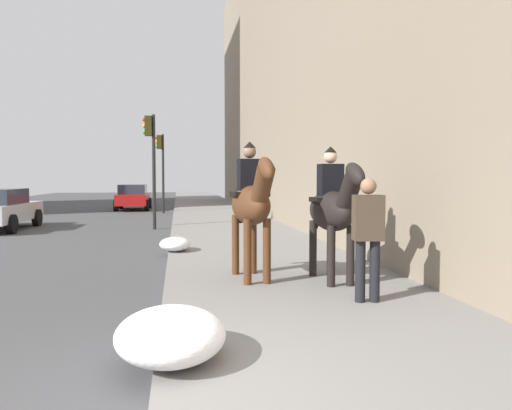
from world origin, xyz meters
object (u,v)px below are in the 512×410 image
at_px(mounted_horse_far, 333,208).
at_px(traffic_light_far_curb, 161,161).
at_px(car_mid_lane, 133,197).
at_px(mounted_horse_near, 252,203).
at_px(pedestrian_greeting, 368,231).
at_px(traffic_light_near_curb, 151,153).

relative_size(mounted_horse_far, traffic_light_far_curb, 0.55).
bearing_deg(car_mid_lane, mounted_horse_far, -166.88).
distance_m(mounted_horse_near, pedestrian_greeting, 2.22).
bearing_deg(pedestrian_greeting, mounted_horse_near, 45.06).
height_order(mounted_horse_near, pedestrian_greeting, mounted_horse_near).
bearing_deg(traffic_light_near_curb, car_mid_lane, 8.14).
height_order(mounted_horse_far, traffic_light_near_curb, traffic_light_near_curb).
relative_size(mounted_horse_far, car_mid_lane, 0.54).
height_order(mounted_horse_far, car_mid_lane, mounted_horse_far).
bearing_deg(mounted_horse_far, car_mid_lane, -169.78).
xyz_separation_m(mounted_horse_far, car_mid_lane, (21.26, 5.00, -0.58)).
bearing_deg(mounted_horse_near, traffic_light_near_curb, -173.53).
height_order(car_mid_lane, traffic_light_near_curb, traffic_light_near_curb).
distance_m(mounted_horse_near, traffic_light_near_curb, 10.10).
relative_size(pedestrian_greeting, traffic_light_near_curb, 0.42).
distance_m(car_mid_lane, traffic_light_far_curb, 3.95).
distance_m(car_mid_lane, traffic_light_near_curb, 11.40).
distance_m(traffic_light_near_curb, traffic_light_far_curb, 8.12).
relative_size(pedestrian_greeting, car_mid_lane, 0.41).
relative_size(mounted_horse_near, car_mid_lane, 0.56).
bearing_deg(pedestrian_greeting, car_mid_lane, 19.82).
bearing_deg(car_mid_lane, traffic_light_near_curb, -171.98).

